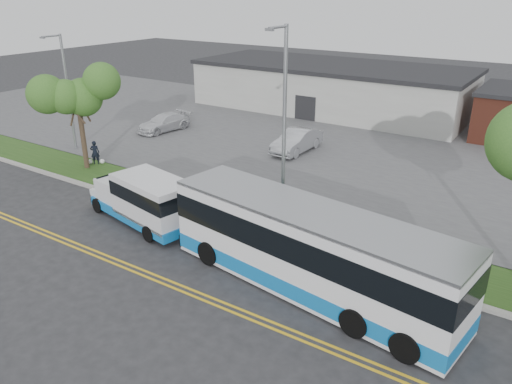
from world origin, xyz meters
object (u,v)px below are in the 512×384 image
Objects in this scene: streetlight_near at (283,125)px; transit_bus at (310,250)px; pedestrian at (95,152)px; parked_car_b at (164,123)px; parked_car_a at (297,141)px; streetlight_far at (67,88)px; shuttle_bus at (146,198)px; tree_west at (77,90)px.

streetlight_near is 0.76× the size of transit_bus.
pedestrian is 0.34× the size of parked_car_b.
transit_bus reaches higher than parked_car_a.
streetlight_far is 16.45m from parked_car_a.
streetlight_far reaches higher than shuttle_bus.
streetlight_near reaches higher than shuttle_bus.
streetlight_near reaches higher than transit_bus.
transit_bus is 7.89× the size of pedestrian.
tree_west reaches higher than shuttle_bus.
streetlight_near is at bearing -8.05° from streetlight_far.
parked_car_a is at bearing 115.50° from streetlight_near.
parked_car_b is at bearing -173.39° from parked_car_a.
streetlight_far reaches higher than tree_west.
tree_west is at bearing -28.98° from streetlight_far.
shuttle_bus reaches higher than pedestrian.
streetlight_near is 1.96× the size of parked_car_a.
tree_west is 1.42× the size of parked_car_a.
pedestrian is (-0.05, 0.80, -4.23)m from tree_west.
tree_west reaches higher than parked_car_a.
pedestrian is (3.95, -1.42, -3.58)m from streetlight_far.
streetlight_far reaches higher than parked_car_b.
streetlight_far is at bearing 171.82° from transit_bus.
transit_bus is at bearing -25.33° from parked_car_b.
streetlight_far is at bearing -97.55° from parked_car_b.
streetlight_far is at bearing -147.78° from parked_car_a.
shuttle_bus is at bearing -41.16° from parked_car_b.
tree_west is 4.37× the size of pedestrian.
transit_bus reaches higher than pedestrian.
tree_west reaches higher than transit_bus.
tree_west reaches higher than pedestrian.
streetlight_near is 20.08m from parked_car_b.
pedestrian is at bearing 175.17° from streetlight_near.
streetlight_far is 1.14× the size of shuttle_bus.
streetlight_far is 1.65× the size of parked_car_a.
streetlight_near is 12.84m from parked_car_a.
pedestrian is (-18.61, 5.22, -0.82)m from transit_bus.
transit_bus is (9.41, -0.70, 0.32)m from shuttle_bus.
tree_west is at bearing 53.09° from pedestrian.
transit_bus is 17.27m from parked_car_a.
streetlight_near is 7.72m from shuttle_bus.
transit_bus is (18.56, -4.42, -3.41)m from tree_west.
pedestrian is (-9.19, 4.52, -0.50)m from shuttle_bus.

